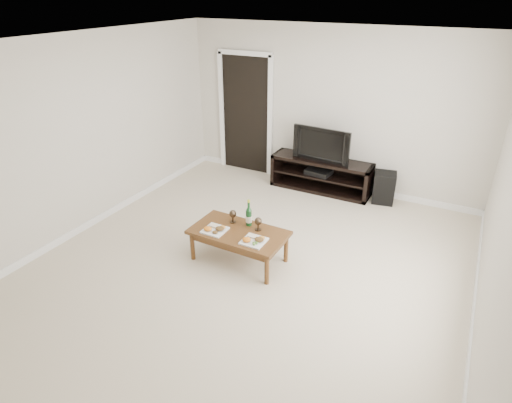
% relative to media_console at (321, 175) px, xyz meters
% --- Properties ---
extents(floor, '(5.50, 5.50, 0.00)m').
position_rel_media_console_xyz_m(floor, '(-0.01, -2.50, -0.28)').
color(floor, beige).
rests_on(floor, ground).
extents(back_wall, '(5.00, 0.04, 2.60)m').
position_rel_media_console_xyz_m(back_wall, '(-0.01, 0.27, 1.02)').
color(back_wall, beige).
rests_on(back_wall, ground).
extents(ceiling, '(5.00, 5.50, 0.04)m').
position_rel_media_console_xyz_m(ceiling, '(-0.01, -2.50, 2.35)').
color(ceiling, white).
rests_on(ceiling, back_wall).
extents(doorway, '(0.90, 0.02, 2.05)m').
position_rel_media_console_xyz_m(doorway, '(-1.56, 0.24, 0.75)').
color(doorway, black).
rests_on(doorway, ground).
extents(media_console, '(1.66, 0.45, 0.55)m').
position_rel_media_console_xyz_m(media_console, '(0.00, 0.00, 0.00)').
color(media_console, black).
rests_on(media_console, ground).
extents(television, '(0.96, 0.19, 0.55)m').
position_rel_media_console_xyz_m(television, '(-0.00, 0.00, 0.55)').
color(television, black).
rests_on(television, media_console).
extents(av_receiver, '(0.43, 0.34, 0.08)m').
position_rel_media_console_xyz_m(av_receiver, '(-0.04, -0.01, 0.05)').
color(av_receiver, black).
rests_on(av_receiver, media_console).
extents(subwoofer, '(0.38, 0.38, 0.49)m').
position_rel_media_console_xyz_m(subwoofer, '(1.03, 0.05, -0.03)').
color(subwoofer, black).
rests_on(subwoofer, ground).
extents(coffee_table, '(1.18, 0.66, 0.42)m').
position_rel_media_console_xyz_m(coffee_table, '(-0.19, -2.44, -0.07)').
color(coffee_table, brown).
rests_on(coffee_table, ground).
extents(plate_left, '(0.27, 0.27, 0.07)m').
position_rel_media_console_xyz_m(plate_left, '(-0.45, -2.57, 0.18)').
color(plate_left, white).
rests_on(plate_left, coffee_table).
extents(plate_right, '(0.27, 0.27, 0.07)m').
position_rel_media_console_xyz_m(plate_right, '(0.09, -2.57, 0.18)').
color(plate_right, white).
rests_on(plate_right, coffee_table).
extents(wine_bottle, '(0.07, 0.07, 0.35)m').
position_rel_media_console_xyz_m(wine_bottle, '(-0.15, -2.25, 0.32)').
color(wine_bottle, '#0F3A17').
rests_on(wine_bottle, coffee_table).
extents(goblet_left, '(0.09, 0.09, 0.17)m').
position_rel_media_console_xyz_m(goblet_left, '(-0.36, -2.28, 0.23)').
color(goblet_left, '#3D2F21').
rests_on(goblet_left, coffee_table).
extents(goblet_right, '(0.09, 0.09, 0.17)m').
position_rel_media_console_xyz_m(goblet_right, '(0.01, -2.30, 0.23)').
color(goblet_right, '#3D2F21').
rests_on(goblet_right, coffee_table).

